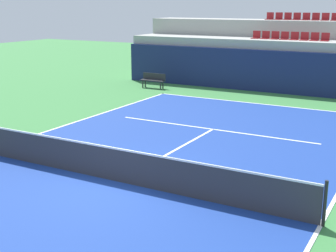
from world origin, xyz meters
TOP-DOWN VIEW (x-y plane):
  - ground_plane at (0.00, 0.00)m, footprint 80.00×80.00m
  - court_surface at (0.00, 0.00)m, footprint 11.00×24.00m
  - baseline_far at (0.00, 11.95)m, footprint 11.00×0.10m
  - sideline_right at (5.45, 0.00)m, footprint 0.10×24.00m
  - service_line_far at (0.00, 6.40)m, footprint 8.26×0.10m
  - centre_service_line at (0.00, 3.20)m, footprint 0.10×6.40m
  - back_wall at (0.00, 15.28)m, footprint 19.19×0.30m
  - stands_tier_lower at (0.00, 16.63)m, footprint 19.19×2.40m
  - stands_tier_upper at (0.00, 19.03)m, footprint 19.19×2.40m
  - seating_row_lower at (0.00, 16.73)m, footprint 4.32×0.44m
  - seating_row_upper at (0.00, 19.13)m, footprint 4.32×0.44m
  - tennis_net at (0.00, 0.00)m, footprint 11.08×0.08m
  - player_bench at (-6.86, 13.31)m, footprint 1.50×0.40m

SIDE VIEW (x-z plane):
  - ground_plane at x=0.00m, z-range 0.00..0.00m
  - court_surface at x=0.00m, z-range 0.00..0.01m
  - baseline_far at x=0.00m, z-range 0.01..0.01m
  - sideline_right at x=5.45m, z-range 0.01..0.01m
  - service_line_far at x=0.00m, z-range 0.01..0.01m
  - centre_service_line at x=0.00m, z-range 0.01..0.01m
  - player_bench at x=-6.86m, z-range 0.08..0.93m
  - tennis_net at x=0.00m, z-range -0.03..1.04m
  - back_wall at x=0.00m, z-range 0.00..2.30m
  - stands_tier_lower at x=0.00m, z-range 0.00..2.81m
  - stands_tier_upper at x=0.00m, z-range 0.00..3.81m
  - seating_row_lower at x=0.00m, z-range 2.71..3.15m
  - seating_row_upper at x=0.00m, z-range 3.71..4.15m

